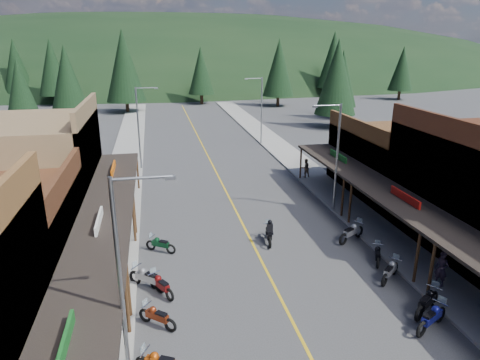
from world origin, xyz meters
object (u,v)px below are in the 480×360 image
bike_east_9 (352,231)px  pedestrian_east_a (441,269)px  streetlight_0 (124,274)px  pine_4 (279,68)px  pedestrian_east_b (305,168)px  pine_1 (52,67)px  pine_2 (124,66)px  bike_west_8 (147,277)px  bike_east_5 (432,317)px  pine_3 (201,71)px  pine_6 (402,68)px  bike_west_7 (161,284)px  bike_east_7 (390,270)px  bike_west_6 (157,316)px  shop_west_3 (38,170)px  bike_east_8 (378,254)px  pine_10 (67,78)px  streetlight_2 (335,154)px  rider_on_bike (269,233)px  streetlight_3 (260,108)px  pine_8 (21,91)px  pine_11 (337,77)px  streetlight_1 (140,125)px  pine_9 (342,78)px  bike_west_9 (160,244)px  pine_7 (16,66)px  shop_east_3 (395,162)px  pine_5 (333,60)px

bike_east_9 → pedestrian_east_a: pedestrian_east_a is taller
streetlight_0 → pine_4: (24.95, 66.00, 2.78)m
streetlight_0 → pedestrian_east_b: streetlight_0 is taller
pine_1 → pine_2: (14.00, -12.00, 0.75)m
bike_west_8 → bike_east_5: size_ratio=1.02×
pine_3 → pine_6: bearing=-2.7°
pine_1 → pedestrian_east_b: pine_1 is taller
bike_west_7 → bike_east_7: (11.91, -1.03, 0.01)m
bike_west_6 → pedestrian_east_b: 23.52m
shop_west_3 → bike_east_8: size_ratio=5.73×
shop_west_3 → bike_west_6: bearing=-61.6°
pine_10 → bike_east_8: (24.46, -49.73, -6.24)m
streetlight_2 → bike_west_8: bearing=-149.6°
pine_4 → bike_west_6: (-24.00, -63.10, -6.66)m
bike_east_8 → rider_on_bike: (-5.43, 3.70, 0.11)m
pine_1 → pedestrian_east_a: bearing=-66.1°
pine_4 → bike_east_9: size_ratio=5.32×
streetlight_3 → pine_10: pine_10 is taller
pedestrian_east_a → streetlight_3: bearing=157.5°
pine_8 → pine_1: bearing=93.8°
pine_1 → bike_west_6: (18.00, -73.10, -6.66)m
bike_west_8 → pedestrian_east_b: (14.18, 15.84, 0.35)m
pine_11 → bike_east_8: bearing=-109.7°
streetlight_1 → pine_10: bearing=111.5°
streetlight_3 → pine_9: pine_9 is taller
pine_10 → bike_west_6: size_ratio=5.77×
pine_10 → bike_west_9: (12.33, -45.97, -6.23)m
streetlight_2 → bike_west_7: 15.81m
pine_4 → bike_west_8: 64.98m
streetlight_2 → bike_west_7: streetlight_2 is taller
pine_4 → bike_east_5: pine_4 is taller
streetlight_2 → pine_8: pine_8 is taller
pine_7 → pine_10: (14.00, -26.00, -0.45)m
pine_1 → pine_3: bearing=-8.1°
pine_11 → pedestrian_east_b: (-12.26, -22.02, -6.17)m
pine_9 → shop_east_3: bearing=-106.9°
streetlight_3 → pine_5: bearing=57.2°
pine_9 → pine_4: bearing=111.8°
bike_west_9 → streetlight_1: bearing=37.0°
pine_7 → pedestrian_east_a: pine_7 is taller
bike_west_7 → bike_west_9: (0.09, 4.61, -0.04)m
streetlight_3 → pine_6: 51.82m
streetlight_1 → pedestrian_east_a: streetlight_1 is taller
shop_east_3 → pine_4: size_ratio=0.87×
pine_9 → bike_west_8: (-30.44, -44.86, -5.72)m
shop_west_3 → pine_8: pine_8 is taller
streetlight_1 → pedestrian_east_b: (14.69, -6.02, -3.44)m
streetlight_3 → rider_on_bike: size_ratio=3.57×
bike_east_7 → bike_east_8: (0.31, 1.88, -0.07)m
pine_2 → pine_6: 56.34m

